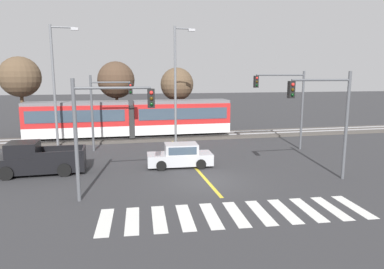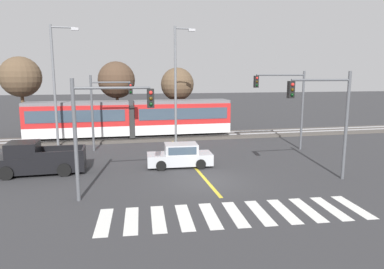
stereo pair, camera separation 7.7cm
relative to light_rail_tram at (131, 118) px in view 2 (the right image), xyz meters
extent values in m
plane|color=#333335|center=(3.54, -14.24, -2.05)|extent=(200.00, 200.00, 0.00)
cube|color=#4C4742|center=(3.54, 0.01, -1.96)|extent=(120.00, 4.00, 0.18)
cube|color=#939399|center=(3.54, -0.71, -1.82)|extent=(120.00, 0.08, 0.10)
cube|color=#939399|center=(3.54, 0.73, -1.82)|extent=(120.00, 0.08, 0.10)
cube|color=silver|center=(-4.75, 0.01, -1.07)|extent=(9.00, 2.60, 0.90)
cube|color=red|center=(-4.75, 0.01, 0.33)|extent=(9.00, 2.60, 1.90)
cube|color=#384756|center=(-4.75, -1.31, 0.38)|extent=(8.28, 0.04, 1.04)
cube|color=slate|center=(-4.75, 0.01, 1.42)|extent=(9.00, 2.39, 0.28)
cylinder|color=black|center=(-2.28, 0.01, -1.52)|extent=(0.70, 0.20, 0.70)
cylinder|color=black|center=(-7.22, 0.01, -1.52)|extent=(0.70, 0.20, 0.70)
cube|color=silver|center=(4.75, 0.01, -1.07)|extent=(9.00, 2.60, 0.90)
cube|color=red|center=(4.75, 0.01, 0.33)|extent=(9.00, 2.60, 1.90)
cube|color=#384756|center=(4.75, -1.31, 0.38)|extent=(8.28, 0.04, 1.04)
cube|color=slate|center=(4.75, 0.01, 1.42)|extent=(9.00, 2.39, 0.28)
cylinder|color=black|center=(7.22, 0.01, -1.52)|extent=(0.70, 0.20, 0.70)
cylinder|color=black|center=(2.27, 0.01, -1.52)|extent=(0.70, 0.20, 0.70)
cube|color=#2D2D2D|center=(0.00, 0.01, -0.37)|extent=(0.50, 2.34, 2.80)
cube|color=silver|center=(-1.95, -18.57, -2.04)|extent=(0.75, 2.83, 0.01)
cube|color=silver|center=(-0.85, -18.64, -2.04)|extent=(0.75, 2.83, 0.01)
cube|color=silver|center=(0.25, -18.71, -2.04)|extent=(0.75, 2.83, 0.01)
cube|color=silver|center=(1.35, -18.79, -2.04)|extent=(0.75, 2.83, 0.01)
cube|color=silver|center=(2.44, -18.86, -2.04)|extent=(0.75, 2.83, 0.01)
cube|color=silver|center=(3.54, -18.93, -2.04)|extent=(0.75, 2.83, 0.01)
cube|color=silver|center=(4.64, -19.01, -2.04)|extent=(0.75, 2.83, 0.01)
cube|color=silver|center=(5.74, -19.08, -2.04)|extent=(0.75, 2.83, 0.01)
cube|color=silver|center=(6.83, -19.16, -2.04)|extent=(0.75, 2.83, 0.01)
cube|color=silver|center=(7.93, -19.23, -2.04)|extent=(0.75, 2.83, 0.01)
cube|color=silver|center=(9.03, -19.30, -2.04)|extent=(0.75, 2.83, 0.01)
cube|color=gold|center=(3.54, -9.46, -2.05)|extent=(0.20, 14.94, 0.01)
cube|color=#B7BABF|center=(2.61, -10.67, -1.53)|extent=(4.30, 1.96, 0.72)
cube|color=#B7BABF|center=(2.71, -10.68, -0.85)|extent=(2.19, 1.65, 0.64)
cube|color=#384756|center=(1.71, -10.62, -0.85)|extent=(0.19, 1.43, 0.52)
cube|color=#384756|center=(2.66, -11.46, -0.85)|extent=(1.78, 0.15, 0.48)
cylinder|color=black|center=(1.30, -11.44, -1.73)|extent=(0.65, 0.26, 0.64)
cylinder|color=black|center=(1.40, -9.75, -1.73)|extent=(0.65, 0.26, 0.64)
cylinder|color=black|center=(3.81, -11.60, -1.73)|extent=(0.65, 0.26, 0.64)
cylinder|color=black|center=(3.92, -9.90, -1.73)|extent=(0.65, 0.26, 0.64)
cube|color=black|center=(-6.03, -10.48, -1.38)|extent=(5.43, 2.05, 0.96)
cube|color=black|center=(-6.84, -10.49, -0.48)|extent=(1.73, 1.87, 0.84)
cube|color=#384756|center=(-7.59, -10.51, -0.46)|extent=(0.13, 1.69, 0.66)
cube|color=black|center=(-4.80, -11.38, -0.72)|extent=(2.70, 0.17, 0.36)
cube|color=black|center=(-4.83, -9.54, -0.72)|extent=(2.70, 0.17, 0.36)
cube|color=black|center=(-3.39, -10.43, -0.72)|extent=(0.15, 1.96, 0.36)
cylinder|color=black|center=(-7.58, -11.49, -1.65)|extent=(0.80, 0.29, 0.80)
cylinder|color=black|center=(-7.61, -9.53, -1.65)|extent=(0.80, 0.29, 0.80)
cylinder|color=black|center=(-4.44, -11.43, -1.65)|extent=(0.80, 0.29, 0.80)
cylinder|color=black|center=(-4.48, -9.47, -1.65)|extent=(0.80, 0.29, 0.80)
cylinder|color=#515459|center=(-3.18, -4.53, 0.92)|extent=(0.18, 0.18, 5.93)
cylinder|color=#515459|center=(-1.68, -4.53, 3.33)|extent=(3.00, 0.12, 0.12)
cube|color=black|center=(-0.18, -4.53, 2.83)|extent=(0.32, 0.28, 0.90)
sphere|color=red|center=(-0.18, -4.68, 3.10)|extent=(0.18, 0.18, 0.18)
sphere|color=#3A2706|center=(-0.18, -4.68, 2.83)|extent=(0.18, 0.18, 0.18)
sphere|color=black|center=(-0.18, -4.68, 2.56)|extent=(0.18, 0.18, 0.18)
cylinder|color=#515459|center=(13.16, -7.44, 1.08)|extent=(0.18, 0.18, 6.25)
cylinder|color=#515459|center=(11.16, -7.44, 3.88)|extent=(4.00, 0.12, 0.12)
cube|color=black|center=(9.16, -7.44, 3.38)|extent=(0.32, 0.28, 0.90)
sphere|color=red|center=(9.16, -7.59, 3.65)|extent=(0.18, 0.18, 0.18)
sphere|color=#3A2706|center=(9.16, -7.59, 3.38)|extent=(0.18, 0.18, 0.18)
sphere|color=black|center=(9.16, -7.59, 3.11)|extent=(0.18, 0.18, 0.18)
cylinder|color=#515459|center=(11.29, -15.39, 1.01)|extent=(0.18, 0.18, 6.13)
cylinder|color=#515459|center=(9.54, -15.39, 3.59)|extent=(3.50, 0.12, 0.12)
cube|color=black|center=(7.79, -15.39, 3.09)|extent=(0.32, 0.28, 0.90)
sphere|color=red|center=(7.79, -15.54, 3.36)|extent=(0.18, 0.18, 0.18)
sphere|color=#3A2706|center=(7.79, -15.54, 3.09)|extent=(0.18, 0.18, 0.18)
sphere|color=black|center=(7.79, -15.54, 2.82)|extent=(0.18, 0.18, 0.18)
cylinder|color=#515459|center=(-3.19, -15.82, 0.83)|extent=(0.18, 0.18, 5.75)
cylinder|color=#515459|center=(-1.44, -15.82, 3.26)|extent=(3.50, 0.12, 0.12)
cube|color=black|center=(0.31, -15.82, 2.76)|extent=(0.32, 0.28, 0.90)
sphere|color=red|center=(0.31, -15.97, 3.03)|extent=(0.18, 0.18, 0.18)
sphere|color=#3A2706|center=(0.31, -15.97, 2.76)|extent=(0.18, 0.18, 0.18)
sphere|color=black|center=(0.31, -15.97, 2.49)|extent=(0.18, 0.18, 0.18)
cylinder|color=slate|center=(-6.14, -2.67, 2.87)|extent=(0.20, 0.20, 9.84)
cylinder|color=slate|center=(-5.22, -2.67, 7.59)|extent=(1.83, 0.12, 0.12)
cube|color=#B2B2B7|center=(-4.31, -2.67, 7.49)|extent=(0.56, 0.28, 0.20)
cylinder|color=slate|center=(3.62, -3.29, 2.92)|extent=(0.20, 0.20, 9.94)
cylinder|color=slate|center=(4.33, -3.29, 7.69)|extent=(1.41, 0.12, 0.12)
cube|color=#B2B2B7|center=(5.04, -3.29, 7.59)|extent=(0.56, 0.28, 0.20)
cylinder|color=brown|center=(-10.25, 3.98, 0.46)|extent=(0.32, 0.32, 5.01)
sphere|color=brown|center=(-10.25, 3.98, 3.74)|extent=(3.88, 3.88, 3.88)
cylinder|color=brown|center=(-1.23, 5.65, 0.29)|extent=(0.32, 0.32, 4.67)
sphere|color=#4C3828|center=(-1.23, 5.65, 3.41)|extent=(3.91, 3.91, 3.91)
cylinder|color=brown|center=(5.19, 4.75, 0.09)|extent=(0.32, 0.32, 4.28)
sphere|color=brown|center=(5.19, 4.75, 2.94)|extent=(3.57, 3.57, 3.57)
camera|label=1|loc=(-1.32, -32.09, 3.79)|focal=32.00mm
camera|label=2|loc=(-1.25, -32.11, 3.79)|focal=32.00mm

